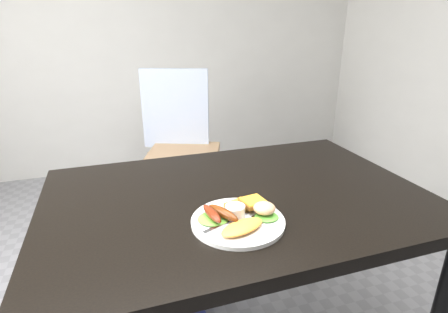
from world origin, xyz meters
name	(u,v)px	position (x,y,z in m)	size (l,w,h in m)	color
room_back_panel	(144,13)	(0.00, 2.25, 1.35)	(4.00, 0.04, 2.70)	silver
dining_table	(237,199)	(0.00, 0.00, 0.73)	(1.20, 0.80, 0.04)	black
dining_chair	(183,156)	(0.07, 1.18, 0.45)	(0.45, 0.45, 0.05)	#9E7954
person	(152,129)	(-0.17, 0.80, 0.76)	(0.55, 0.37, 1.53)	navy
plate	(238,221)	(-0.06, -0.17, 0.76)	(0.26, 0.26, 0.01)	white
lettuce_left	(214,218)	(-0.12, -0.15, 0.77)	(0.09, 0.08, 0.01)	#519A1D
lettuce_right	(266,217)	(0.02, -0.19, 0.77)	(0.07, 0.06, 0.01)	green
omelette	(242,227)	(-0.07, -0.22, 0.77)	(0.13, 0.06, 0.02)	#F7A840
sausage_a	(212,213)	(-0.13, -0.15, 0.78)	(0.02, 0.10, 0.02)	maroon
sausage_b	(223,213)	(-0.10, -0.16, 0.78)	(0.03, 0.11, 0.03)	#6B370B
ramekin	(235,211)	(-0.06, -0.15, 0.78)	(0.05, 0.05, 0.03)	white
toast_a	(240,206)	(-0.03, -0.11, 0.77)	(0.07, 0.07, 0.01)	brown
toast_b	(253,202)	(0.00, -0.12, 0.78)	(0.07, 0.07, 0.01)	brown
potato_salad	(264,208)	(0.01, -0.17, 0.79)	(0.06, 0.06, 0.03)	beige
fork	(226,222)	(-0.10, -0.18, 0.76)	(0.15, 0.01, 0.00)	#ADAFB7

